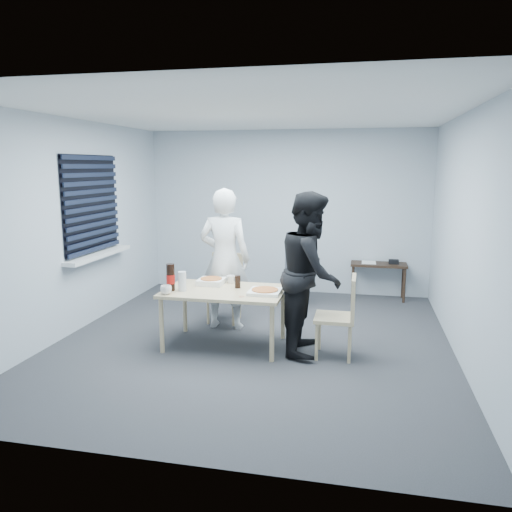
% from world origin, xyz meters
% --- Properties ---
extents(room, '(5.00, 5.00, 5.00)m').
position_xyz_m(room, '(-2.20, 0.40, 1.44)').
color(room, '#303035').
rests_on(room, ground).
extents(dining_table, '(1.35, 0.85, 0.66)m').
position_xyz_m(dining_table, '(-0.29, -0.19, 0.60)').
color(dining_table, '#CFBB86').
rests_on(dining_table, ground).
extents(chair_far, '(0.42, 0.42, 0.89)m').
position_xyz_m(chair_far, '(-0.55, 0.78, 0.51)').
color(chair_far, '#CFBB86').
rests_on(chair_far, ground).
extents(chair_right, '(0.42, 0.42, 0.89)m').
position_xyz_m(chair_right, '(1.04, -0.26, 0.51)').
color(chair_right, '#CFBB86').
rests_on(chair_right, ground).
extents(person_white, '(0.65, 0.42, 1.77)m').
position_xyz_m(person_white, '(-0.47, 0.46, 0.89)').
color(person_white, white).
rests_on(person_white, ground).
extents(person_black, '(0.47, 0.86, 1.77)m').
position_xyz_m(person_black, '(0.67, -0.13, 0.89)').
color(person_black, black).
rests_on(person_black, ground).
extents(side_table, '(0.84, 0.37, 0.56)m').
position_xyz_m(side_table, '(1.47, 2.28, 0.48)').
color(side_table, '#36251A').
rests_on(side_table, ground).
extents(stool, '(0.36, 0.36, 0.50)m').
position_xyz_m(stool, '(0.28, 1.67, 0.39)').
color(stool, black).
rests_on(stool, ground).
extents(backpack, '(0.32, 0.24, 0.45)m').
position_xyz_m(backpack, '(0.28, 1.66, 0.73)').
color(backpack, slate).
rests_on(backpack, stool).
extents(pizza_box_a, '(0.30, 0.30, 0.07)m').
position_xyz_m(pizza_box_a, '(-0.52, 0.04, 0.69)').
color(pizza_box_a, white).
rests_on(pizza_box_a, dining_table).
extents(pizza_box_b, '(0.34, 0.34, 0.05)m').
position_xyz_m(pizza_box_b, '(0.19, -0.25, 0.68)').
color(pizza_box_b, white).
rests_on(pizza_box_b, dining_table).
extents(mug_a, '(0.17, 0.17, 0.10)m').
position_xyz_m(mug_a, '(-0.86, -0.51, 0.71)').
color(mug_a, white).
rests_on(mug_a, dining_table).
extents(mug_b, '(0.10, 0.10, 0.09)m').
position_xyz_m(mug_b, '(-0.31, 0.14, 0.70)').
color(mug_b, white).
rests_on(mug_b, dining_table).
extents(cola_glass, '(0.09, 0.09, 0.15)m').
position_xyz_m(cola_glass, '(-0.17, -0.07, 0.73)').
color(cola_glass, black).
rests_on(cola_glass, dining_table).
extents(soda_bottle, '(0.10, 0.10, 0.30)m').
position_xyz_m(soda_bottle, '(-0.87, -0.35, 0.80)').
color(soda_bottle, black).
rests_on(soda_bottle, dining_table).
extents(plastic_cups, '(0.09, 0.09, 0.22)m').
position_xyz_m(plastic_cups, '(-0.74, -0.33, 0.77)').
color(plastic_cups, silver).
rests_on(plastic_cups, dining_table).
extents(rubber_band, '(0.05, 0.05, 0.00)m').
position_xyz_m(rubber_band, '(-0.03, -0.44, 0.66)').
color(rubber_band, red).
rests_on(rubber_band, dining_table).
extents(papers, '(0.30, 0.34, 0.00)m').
position_xyz_m(papers, '(1.32, 2.31, 0.56)').
color(papers, white).
rests_on(papers, side_table).
extents(black_box, '(0.17, 0.13, 0.06)m').
position_xyz_m(black_box, '(1.69, 2.29, 0.59)').
color(black_box, black).
rests_on(black_box, side_table).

